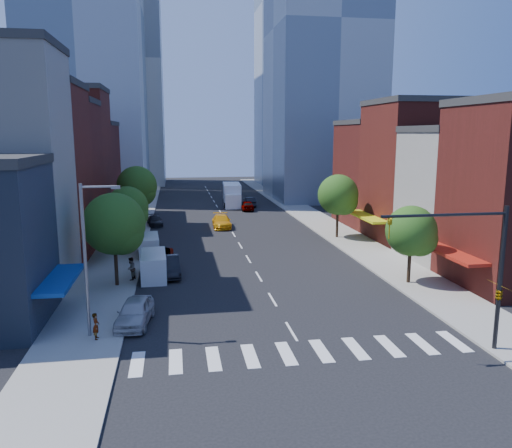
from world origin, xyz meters
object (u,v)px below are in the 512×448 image
at_px(parked_car_front, 135,312).
at_px(cargo_van_far, 149,246).
at_px(cargo_van_near, 154,266).
at_px(pedestrian_near, 96,326).
at_px(traffic_car_oncoming, 250,202).
at_px(taxi, 222,221).
at_px(traffic_car_far, 247,205).
at_px(parked_car_third, 161,257).
at_px(pedestrian_far, 131,269).
at_px(parked_car_second, 169,266).
at_px(parked_car_rear, 155,221).
at_px(box_truck, 232,196).

distance_m(parked_car_front, cargo_van_far, 18.04).
relative_size(parked_car_front, cargo_van_near, 0.94).
height_order(parked_car_front, pedestrian_near, pedestrian_near).
height_order(traffic_car_oncoming, pedestrian_near, pedestrian_near).
height_order(cargo_van_near, taxi, cargo_van_near).
xyz_separation_m(taxi, traffic_car_far, (5.25, 13.84, -0.03)).
bearing_deg(parked_car_third, cargo_van_far, 112.16).
distance_m(parked_car_third, pedestrian_far, 5.82).
bearing_deg(traffic_car_oncoming, cargo_van_far, 67.39).
relative_size(cargo_van_far, traffic_car_oncoming, 1.04).
xyz_separation_m(parked_car_second, cargo_van_near, (-1.22, -0.62, 0.24)).
height_order(cargo_van_near, traffic_car_far, cargo_van_near).
distance_m(cargo_van_far, traffic_car_far, 31.04).
distance_m(parked_car_rear, traffic_car_oncoming, 21.31).
distance_m(parked_car_third, box_truck, 37.69).
bearing_deg(box_truck, parked_car_rear, -122.83).
relative_size(cargo_van_near, traffic_car_oncoming, 1.08).
xyz_separation_m(parked_car_third, cargo_van_far, (-1.24, 3.16, 0.33)).
xyz_separation_m(cargo_van_far, traffic_car_far, (13.74, 27.84, -0.24)).
bearing_deg(pedestrian_near, traffic_car_far, -19.44).
relative_size(parked_car_front, parked_car_rear, 1.09).
height_order(parked_car_third, box_truck, box_truck).
height_order(parked_car_front, cargo_van_far, cargo_van_far).
distance_m(cargo_van_near, traffic_car_oncoming, 42.29).
xyz_separation_m(parked_car_front, taxi, (8.50, 32.04, -0.01)).
height_order(traffic_car_far, box_truck, box_truck).
height_order(parked_car_front, traffic_car_far, parked_car_front).
relative_size(parked_car_second, taxi, 0.90).
relative_size(parked_car_front, pedestrian_far, 2.56).
relative_size(pedestrian_near, pedestrian_far, 0.84).
bearing_deg(cargo_van_far, traffic_car_oncoming, 61.36).
bearing_deg(taxi, parked_car_front, -103.21).
height_order(parked_car_second, traffic_car_oncoming, parked_car_second).
xyz_separation_m(parked_car_front, parked_car_rear, (0.00, 34.80, -0.18)).
distance_m(taxi, traffic_car_oncoming, 19.11).
xyz_separation_m(cargo_van_near, pedestrian_far, (-1.78, -0.65, 0.03)).
bearing_deg(pedestrian_far, parked_car_third, 176.09).
relative_size(taxi, pedestrian_near, 3.54).
xyz_separation_m(parked_car_second, parked_car_rear, (-2.00, 24.01, -0.19)).
distance_m(parked_car_second, parked_car_rear, 24.09).
distance_m(taxi, pedestrian_near, 35.93).
bearing_deg(pedestrian_far, parked_car_second, 131.81).
bearing_deg(traffic_car_oncoming, traffic_car_far, 77.06).
relative_size(parked_car_front, box_truck, 0.52).
bearing_deg(traffic_car_far, pedestrian_near, 71.67).
distance_m(cargo_van_far, pedestrian_near, 20.45).
bearing_deg(traffic_car_oncoming, pedestrian_far, 70.91).
distance_m(parked_car_front, taxi, 33.15).
height_order(cargo_van_near, pedestrian_far, cargo_van_near).
xyz_separation_m(traffic_car_far, pedestrian_near, (-15.77, -48.19, 0.16)).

